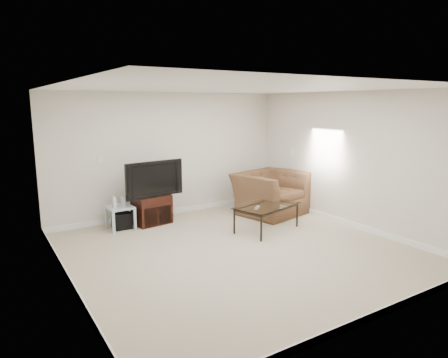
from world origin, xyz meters
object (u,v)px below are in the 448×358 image
tv_stand (152,210)px  television (152,178)px  subwoofer (122,220)px  recliner (271,186)px  coffee_table (267,218)px  side_table (121,218)px

tv_stand → television: bearing=-90.0°
television → subwoofer: bearing=167.7°
television → recliner: bearing=-22.1°
recliner → coffee_table: size_ratio=1.12×
television → subwoofer: television is taller
television → subwoofer: size_ratio=3.61×
subwoofer → coffee_table: (2.21, -1.50, 0.08)m
side_table → recliner: recliner is taller
side_table → tv_stand: bearing=0.0°
tv_stand → subwoofer: bearing=170.7°
coffee_table → subwoofer: bearing=145.7°
tv_stand → coffee_table: size_ratio=0.56×
side_table → coffee_table: (2.23, -1.49, 0.02)m
side_table → recliner: (2.99, -0.63, 0.37)m
television → side_table: (-0.62, 0.03, -0.68)m
subwoofer → coffee_table: size_ratio=0.25×
television → side_table: size_ratio=2.48×
recliner → coffee_table: bearing=-144.9°
recliner → tv_stand: bearing=151.9°
television → recliner: (2.38, -0.60, -0.31)m
subwoofer → television: bearing=-4.5°
coffee_table → tv_stand: bearing=137.4°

